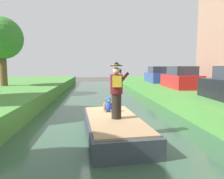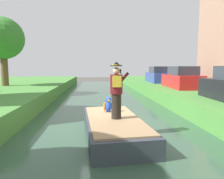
% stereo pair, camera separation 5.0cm
% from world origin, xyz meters
% --- Properties ---
extents(ground_plane, '(80.00, 80.00, 0.00)m').
position_xyz_m(ground_plane, '(0.00, 0.00, 0.00)').
color(ground_plane, '#4C4742').
extents(canal_water, '(6.73, 48.00, 0.10)m').
position_xyz_m(canal_water, '(0.00, 0.00, 0.05)').
color(canal_water, '#33513D').
rests_on(canal_water, ground).
extents(boat, '(2.16, 4.34, 0.61)m').
position_xyz_m(boat, '(0.00, -1.40, 0.40)').
color(boat, '#333842').
rests_on(boat, canal_water).
extents(person_pirate, '(0.61, 0.42, 1.85)m').
position_xyz_m(person_pirate, '(0.08, -1.50, 1.64)').
color(person_pirate, black).
rests_on(person_pirate, boat).
extents(parrot_plush, '(0.36, 0.35, 0.57)m').
position_xyz_m(parrot_plush, '(-0.12, -0.48, 0.95)').
color(parrot_plush, blue).
rests_on(parrot_plush, boat).
extents(tree_slender, '(3.16, 3.16, 5.22)m').
position_xyz_m(tree_slender, '(-7.56, 8.47, 4.52)').
color(tree_slender, brown).
rests_on(tree_slender, grass_bank_near).
extents(parked_car_red, '(1.89, 4.08, 1.50)m').
position_xyz_m(parked_car_red, '(5.48, 5.85, 1.57)').
color(parked_car_red, red).
rests_on(parked_car_red, grass_bank_far).
extents(parked_car_blue, '(1.90, 4.08, 1.50)m').
position_xyz_m(parked_car_blue, '(5.48, 11.12, 1.57)').
color(parked_car_blue, '#2D4293').
rests_on(parked_car_blue, grass_bank_far).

